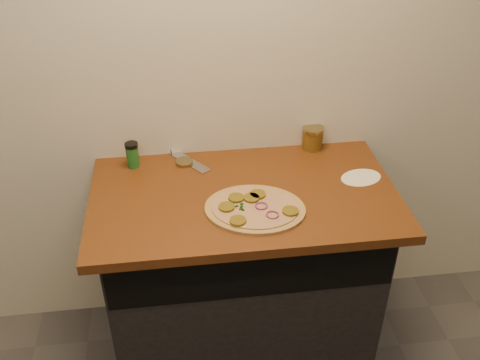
{
  "coord_description": "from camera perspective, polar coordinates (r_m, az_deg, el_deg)",
  "views": [
    {
      "loc": [
        -0.24,
        -0.28,
        2.1
      ],
      "look_at": [
        -0.01,
        1.43,
        0.95
      ],
      "focal_mm": 40.0,
      "sensor_mm": 36.0,
      "label": 1
    }
  ],
  "objects": [
    {
      "name": "salsa_jar",
      "position": [
        2.38,
        7.75,
        4.49
      ],
      "size": [
        0.09,
        0.09,
        0.1
      ],
      "color": "maroon",
      "rests_on": "countertop"
    },
    {
      "name": "cabinet",
      "position": [
        2.42,
        0.27,
        -10.03
      ],
      "size": [
        1.1,
        0.6,
        0.86
      ],
      "primitive_type": "cube",
      "color": "black",
      "rests_on": "ground"
    },
    {
      "name": "countertop",
      "position": [
        2.1,
        0.42,
        -1.73
      ],
      "size": [
        1.2,
        0.7,
        0.04
      ],
      "primitive_type": "cube",
      "color": "brown",
      "rests_on": "cabinet"
    },
    {
      "name": "mason_jar_lid",
      "position": [
        2.27,
        -5.96,
        1.89
      ],
      "size": [
        0.08,
        0.08,
        0.02
      ],
      "primitive_type": "cylinder",
      "rotation": [
        0.0,
        0.0,
        0.09
      ],
      "color": "#918254",
      "rests_on": "countertop"
    },
    {
      "name": "pizza",
      "position": [
        1.99,
        1.58,
        -3.01
      ],
      "size": [
        0.44,
        0.44,
        0.03
      ],
      "color": "tan",
      "rests_on": "countertop"
    },
    {
      "name": "flour_spill",
      "position": [
        2.23,
        12.77,
        0.26
      ],
      "size": [
        0.21,
        0.21,
        0.0
      ],
      "primitive_type": "cylinder",
      "rotation": [
        0.0,
        0.0,
        0.27
      ],
      "color": "white",
      "rests_on": "countertop"
    },
    {
      "name": "spice_shaker",
      "position": [
        2.27,
        -11.41,
        2.67
      ],
      "size": [
        0.05,
        0.05,
        0.11
      ],
      "color": "#1F6425",
      "rests_on": "countertop"
    },
    {
      "name": "chefs_knife",
      "position": [
        2.35,
        -6.95,
        2.92
      ],
      "size": [
        0.24,
        0.31,
        0.02
      ],
      "color": "#B7BAC1",
      "rests_on": "countertop"
    }
  ]
}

